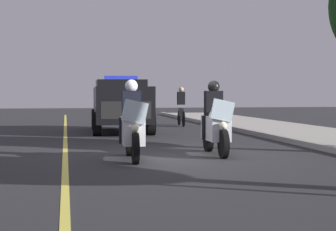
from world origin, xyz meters
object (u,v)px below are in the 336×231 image
object	(u,v)px
cyclist_background	(181,106)
police_motorcycle_lead_right	(215,125)
police_motorcycle_lead_left	(132,127)
police_suv	(121,103)

from	to	relation	value
cyclist_background	police_motorcycle_lead_right	bearing A→B (deg)	-7.82
police_motorcycle_lead_left	cyclist_background	world-z (taller)	police_motorcycle_lead_left
police_motorcycle_lead_left	cyclist_background	distance (m)	12.14
police_suv	cyclist_background	xyz separation A→B (m)	(-3.34, 2.94, -0.22)
police_motorcycle_lead_left	police_suv	size ratio (longest dim) A/B	0.43
police_motorcycle_lead_right	cyclist_background	size ratio (longest dim) A/B	1.22
police_motorcycle_lead_left	cyclist_background	size ratio (longest dim) A/B	1.22
police_motorcycle_lead_left	police_motorcycle_lead_right	distance (m)	2.09
police_motorcycle_lead_right	police_motorcycle_lead_left	bearing A→B (deg)	-73.36
police_suv	police_motorcycle_lead_right	bearing A→B (deg)	10.49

